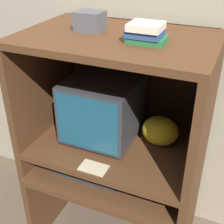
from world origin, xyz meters
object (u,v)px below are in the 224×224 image
mouse (135,184)px  keyboard (88,173)px  storage_box (90,21)px  snack_bag (160,131)px  crt_monitor (104,106)px  book_stack (146,33)px

mouse → keyboard: bearing=-176.6°
storage_box → keyboard: bearing=-75.6°
snack_bag → storage_box: bearing=-170.9°
crt_monitor → snack_bag: (0.34, 0.03, -0.10)m
crt_monitor → book_stack: (0.27, -0.12, 0.50)m
crt_monitor → keyboard: crt_monitor is taller
mouse → book_stack: bearing=97.2°
crt_monitor → mouse: bearing=-34.9°
mouse → snack_bag: size_ratio=0.33×
mouse → book_stack: size_ratio=0.40×
crt_monitor → keyboard: bearing=-93.5°
mouse → storage_box: bearing=154.1°
crt_monitor → mouse: size_ratio=6.53×
crt_monitor → storage_box: bearing=-152.8°
book_stack → storage_box: bearing=165.1°
keyboard → book_stack: book_stack is taller
crt_monitor → snack_bag: size_ratio=2.16×
keyboard → storage_box: (-0.05, 0.18, 0.84)m
snack_bag → storage_box: size_ratio=1.53×
keyboard → storage_box: storage_box is taller
book_stack → storage_box: 0.34m
storage_box → snack_bag: bearing=9.1°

